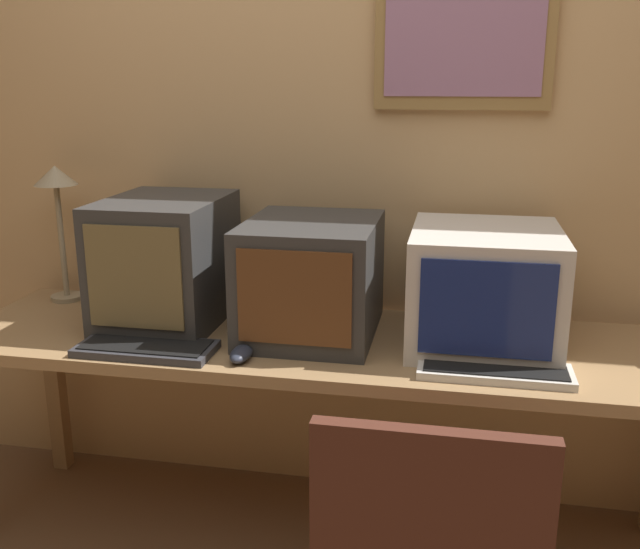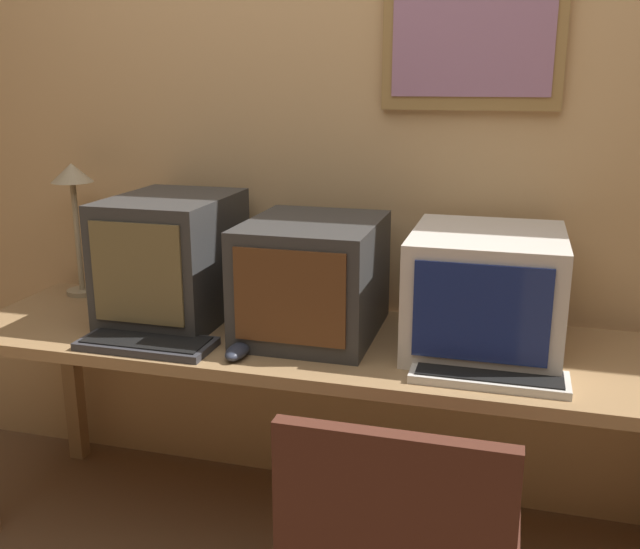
% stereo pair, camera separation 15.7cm
% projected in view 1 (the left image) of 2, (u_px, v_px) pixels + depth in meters
% --- Properties ---
extents(wall_back, '(8.00, 0.08, 2.60)m').
position_uv_depth(wall_back, '(343.00, 128.00, 2.36)').
color(wall_back, tan).
rests_on(wall_back, ground_plane).
extents(desk, '(2.24, 0.62, 0.71)m').
position_uv_depth(desk, '(320.00, 359.00, 2.17)').
color(desk, '#99754C').
rests_on(desk, ground_plane).
extents(monitor_left, '(0.35, 0.47, 0.40)m').
position_uv_depth(monitor_left, '(166.00, 261.00, 2.26)').
color(monitor_left, '#333333').
rests_on(monitor_left, desk).
extents(monitor_center, '(0.39, 0.47, 0.35)m').
position_uv_depth(monitor_center, '(311.00, 278.00, 2.16)').
color(monitor_center, '#333333').
rests_on(monitor_center, desk).
extents(monitor_right, '(0.42, 0.48, 0.34)m').
position_uv_depth(monitor_right, '(484.00, 287.00, 2.08)').
color(monitor_right, beige).
rests_on(monitor_right, desk).
extents(keyboard_main, '(0.39, 0.17, 0.03)m').
position_uv_depth(keyboard_main, '(146.00, 348.00, 2.04)').
color(keyboard_main, '#333338').
rests_on(keyboard_main, desk).
extents(keyboard_side, '(0.40, 0.14, 0.03)m').
position_uv_depth(keyboard_side, '(495.00, 371.00, 1.88)').
color(keyboard_side, beige).
rests_on(keyboard_side, desk).
extents(mouse_near_keyboard, '(0.06, 0.12, 0.04)m').
position_uv_depth(mouse_near_keyboard, '(241.00, 354.00, 1.98)').
color(mouse_near_keyboard, '#282D3D').
rests_on(mouse_near_keyboard, desk).
extents(desk_lamp, '(0.15, 0.15, 0.47)m').
position_uv_depth(desk_lamp, '(57.00, 196.00, 2.43)').
color(desk_lamp, tan).
rests_on(desk_lamp, desk).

